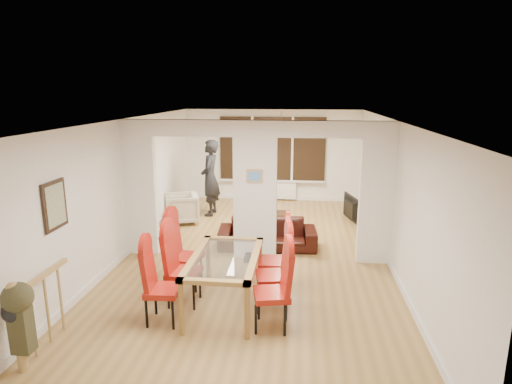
% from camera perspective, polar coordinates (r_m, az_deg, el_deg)
% --- Properties ---
extents(floor, '(5.00, 9.00, 0.01)m').
position_cam_1_polar(floor, '(8.32, -0.12, -8.61)').
color(floor, olive).
rests_on(floor, ground).
extents(room_walls, '(5.00, 9.00, 2.60)m').
position_cam_1_polar(room_walls, '(7.92, -0.13, 0.14)').
color(room_walls, silver).
rests_on(room_walls, floor).
extents(divider_wall, '(5.00, 0.18, 2.60)m').
position_cam_1_polar(divider_wall, '(7.92, -0.13, 0.14)').
color(divider_wall, white).
rests_on(divider_wall, floor).
extents(bay_window_blinds, '(3.00, 0.08, 1.80)m').
position_cam_1_polar(bay_window_blinds, '(12.24, 2.18, 5.79)').
color(bay_window_blinds, black).
rests_on(bay_window_blinds, room_walls).
extents(radiator, '(1.40, 0.08, 0.50)m').
position_cam_1_polar(radiator, '(12.42, 2.12, 0.27)').
color(radiator, white).
rests_on(radiator, floor).
extents(pendant_light, '(0.36, 0.36, 0.36)m').
position_cam_1_polar(pendant_light, '(11.02, 3.36, 8.33)').
color(pendant_light, orange).
rests_on(pendant_light, room_walls).
extents(stair_newel, '(0.40, 1.20, 1.10)m').
position_cam_1_polar(stair_newel, '(6.01, -26.40, -13.36)').
color(stair_newel, '#A2814A').
rests_on(stair_newel, floor).
extents(wall_poster, '(0.04, 0.52, 0.67)m').
position_cam_1_polar(wall_poster, '(6.41, -25.26, -1.59)').
color(wall_poster, gray).
rests_on(wall_poster, room_walls).
extents(pillar_photo, '(0.30, 0.03, 0.25)m').
position_cam_1_polar(pillar_photo, '(7.77, -0.21, 2.13)').
color(pillar_photo, '#4C8CD8').
rests_on(pillar_photo, divider_wall).
extents(dining_table, '(0.96, 1.70, 0.80)m').
position_cam_1_polar(dining_table, '(6.39, -4.14, -11.82)').
color(dining_table, olive).
rests_on(dining_table, floor).
extents(dining_chair_la, '(0.47, 0.47, 1.11)m').
position_cam_1_polar(dining_chair_la, '(6.06, -12.34, -11.95)').
color(dining_chair_la, maroon).
rests_on(dining_chair_la, floor).
extents(dining_chair_lb, '(0.50, 0.50, 1.15)m').
position_cam_1_polar(dining_chair_lb, '(6.49, -9.63, -9.86)').
color(dining_chair_lb, maroon).
rests_on(dining_chair_lb, floor).
extents(dining_chair_lc, '(0.53, 0.53, 1.17)m').
position_cam_1_polar(dining_chair_lc, '(7.00, -9.33, -7.96)').
color(dining_chair_lc, maroon).
rests_on(dining_chair_lc, floor).
extents(dining_chair_ra, '(0.54, 0.54, 1.15)m').
position_cam_1_polar(dining_chair_ra, '(5.79, 2.09, -12.69)').
color(dining_chair_ra, maroon).
rests_on(dining_chair_ra, floor).
extents(dining_chair_rb, '(0.55, 0.55, 1.17)m').
position_cam_1_polar(dining_chair_rb, '(6.27, 2.24, -10.45)').
color(dining_chair_rb, maroon).
rests_on(dining_chair_rb, floor).
extents(dining_chair_rc, '(0.47, 0.47, 1.15)m').
position_cam_1_polar(dining_chair_rc, '(6.79, 2.33, -8.62)').
color(dining_chair_rc, maroon).
rests_on(dining_chair_rc, floor).
extents(sofa, '(2.01, 0.90, 0.57)m').
position_cam_1_polar(sofa, '(8.68, 1.53, -5.63)').
color(sofa, black).
rests_on(sofa, floor).
extents(armchair, '(0.97, 0.98, 0.71)m').
position_cam_1_polar(armchair, '(10.45, -9.86, -2.15)').
color(armchair, '#BAB39E').
rests_on(armchair, floor).
extents(person, '(0.71, 0.47, 1.93)m').
position_cam_1_polar(person, '(10.87, -6.13, 1.89)').
color(person, black).
rests_on(person, floor).
extents(television, '(1.05, 0.39, 0.60)m').
position_cam_1_polar(television, '(10.73, 12.14, -2.14)').
color(television, black).
rests_on(television, floor).
extents(coffee_table, '(1.11, 0.78, 0.23)m').
position_cam_1_polar(coffee_table, '(10.43, 1.83, -3.34)').
color(coffee_table, black).
rests_on(coffee_table, floor).
extents(bottle, '(0.07, 0.07, 0.30)m').
position_cam_1_polar(bottle, '(10.40, 2.41, -1.87)').
color(bottle, '#143F19').
rests_on(bottle, coffee_table).
extents(bowl, '(0.20, 0.20, 0.05)m').
position_cam_1_polar(bowl, '(10.39, 0.67, -2.58)').
color(bowl, black).
rests_on(bowl, coffee_table).
extents(shoes, '(0.25, 0.27, 0.10)m').
position_cam_1_polar(shoes, '(8.10, -0.64, -8.83)').
color(shoes, black).
rests_on(shoes, floor).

